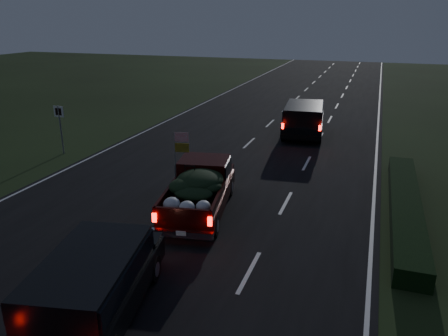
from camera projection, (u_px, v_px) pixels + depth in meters
The scene contains 7 objects.
ground at pixel (171, 217), 15.40m from camera, with size 120.00×120.00×0.00m, color black.
road_asphalt at pixel (171, 217), 15.40m from camera, with size 14.00×120.00×0.02m, color black.
hedge_row at pixel (405, 206), 15.56m from camera, with size 1.00×10.00×0.60m, color black.
route_sign at pixel (60, 122), 21.95m from camera, with size 0.55×0.08×2.50m.
pickup_truck at pixel (200, 186), 15.54m from camera, with size 2.74×5.22×2.60m.
lead_suv at pixel (304, 116), 25.58m from camera, with size 2.73×5.44×1.51m.
rear_suv at pixel (93, 281), 9.88m from camera, with size 2.90×5.05×1.37m.
Camera 1 is at (6.37, -12.59, 6.70)m, focal length 35.00 mm.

